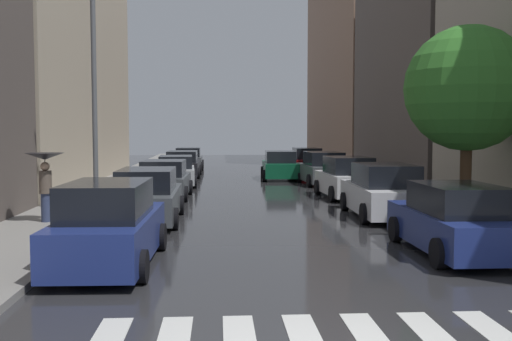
% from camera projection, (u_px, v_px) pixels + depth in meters
% --- Properties ---
extents(ground_plane, '(28.00, 72.00, 0.04)m').
position_uv_depth(ground_plane, '(250.00, 185.00, 30.71)').
color(ground_plane, '#2C2C2F').
extents(sidewalk_left, '(3.00, 72.00, 0.15)m').
position_uv_depth(sidewalk_left, '(122.00, 184.00, 30.29)').
color(sidewalk_left, gray).
rests_on(sidewalk_left, ground).
extents(sidewalk_right, '(3.00, 72.00, 0.15)m').
position_uv_depth(sidewalk_right, '(375.00, 183.00, 31.11)').
color(sidewalk_right, gray).
rests_on(sidewalk_right, ground).
extents(crosswalk_stripes, '(6.75, 2.20, 0.01)m').
position_uv_depth(crosswalk_stripes, '(339.00, 339.00, 8.18)').
color(crosswalk_stripes, silver).
rests_on(crosswalk_stripes, ground).
extents(building_left_mid, '(6.00, 21.54, 15.41)m').
position_uv_depth(building_left_mid, '(40.00, 37.00, 31.63)').
color(building_left_mid, '#B2A38C').
rests_on(building_left_mid, ground).
extents(building_right_mid, '(6.00, 15.12, 11.91)m').
position_uv_depth(building_right_mid, '(434.00, 76.00, 35.01)').
color(building_right_mid, '#564C47').
rests_on(building_right_mid, ground).
extents(building_right_far, '(6.00, 21.97, 19.92)m').
position_uv_depth(building_right_far, '(359.00, 50.00, 53.67)').
color(building_right_far, '#8C6B56').
rests_on(building_right_far, ground).
extents(parked_car_left_nearest, '(2.07, 4.70, 1.78)m').
position_uv_depth(parked_car_left_nearest, '(109.00, 227.00, 12.52)').
color(parked_car_left_nearest, navy).
rests_on(parked_car_left_nearest, ground).
extents(parked_car_left_second, '(2.06, 4.71, 1.66)m').
position_uv_depth(parked_car_left_second, '(148.00, 197.00, 18.44)').
color(parked_car_left_second, '#474C51').
rests_on(parked_car_left_second, ground).
extents(parked_car_left_third, '(2.19, 4.18, 1.59)m').
position_uv_depth(parked_car_left_third, '(164.00, 180.00, 24.78)').
color(parked_car_left_third, '#474C51').
rests_on(parked_car_left_third, ground).
extents(parked_car_left_fourth, '(2.22, 4.41, 1.53)m').
position_uv_depth(parked_car_left_fourth, '(176.00, 172.00, 30.25)').
color(parked_car_left_fourth, '#B2B7BF').
rests_on(parked_car_left_fourth, ground).
extents(parked_car_left_fifth, '(2.16, 4.79, 1.56)m').
position_uv_depth(parked_car_left_fifth, '(183.00, 165.00, 35.89)').
color(parked_car_left_fifth, black).
rests_on(parked_car_left_fifth, ground).
extents(parked_car_left_sixth, '(2.07, 4.02, 1.56)m').
position_uv_depth(parked_car_left_sixth, '(189.00, 159.00, 42.22)').
color(parked_car_left_sixth, '#474C51').
rests_on(parked_car_left_sixth, ground).
extents(parked_car_right_nearest, '(2.04, 4.56, 1.62)m').
position_uv_depth(parked_car_right_nearest, '(455.00, 221.00, 13.77)').
color(parked_car_right_nearest, navy).
rests_on(parked_car_right_nearest, ground).
extents(parked_car_right_second, '(2.20, 4.78, 1.74)m').
position_uv_depth(parked_car_right_second, '(384.00, 192.00, 19.57)').
color(parked_car_right_second, silver).
rests_on(parked_car_right_second, ground).
extents(parked_car_right_third, '(2.25, 4.24, 1.72)m').
position_uv_depth(parked_car_right_third, '(347.00, 179.00, 24.97)').
color(parked_car_right_third, silver).
rests_on(parked_car_right_third, ground).
extents(parked_car_right_fourth, '(2.33, 4.41, 1.70)m').
position_uv_depth(parked_car_right_fourth, '(323.00, 169.00, 31.05)').
color(parked_car_right_fourth, '#474C51').
rests_on(parked_car_right_fourth, ground).
extents(parked_car_right_fifth, '(2.03, 4.42, 1.70)m').
position_uv_depth(parked_car_right_fifth, '(306.00, 162.00, 37.60)').
color(parked_car_right_fifth, maroon).
rests_on(parked_car_right_fifth, ground).
extents(car_midroad, '(2.19, 4.55, 1.63)m').
position_uv_depth(car_midroad, '(280.00, 166.00, 34.32)').
color(car_midroad, '#0C4C2D').
rests_on(car_midroad, ground).
extents(pedestrian_foreground, '(1.09, 1.09, 2.02)m').
position_uv_depth(pedestrian_foreground, '(45.00, 170.00, 17.51)').
color(pedestrian_foreground, navy).
rests_on(pedestrian_foreground, sidewalk_left).
extents(street_tree_right, '(3.97, 3.97, 5.99)m').
position_uv_depth(street_tree_right, '(468.00, 89.00, 18.94)').
color(street_tree_right, '#513823').
rests_on(street_tree_right, sidewalk_right).
extents(lamp_post_left, '(0.60, 0.28, 7.58)m').
position_uv_depth(lamp_post_left, '(94.00, 78.00, 18.99)').
color(lamp_post_left, '#595B60').
rests_on(lamp_post_left, sidewalk_left).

